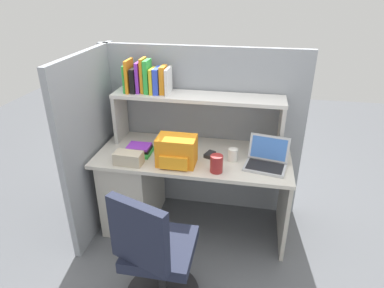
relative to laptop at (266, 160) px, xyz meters
name	(u,v)px	position (x,y,z in m)	size (l,w,h in m)	color
ground_plane	(193,224)	(-0.59, 0.08, -0.78)	(8.00, 8.00, 0.00)	#595B60
desk	(150,183)	(-0.98, 0.08, -0.38)	(1.60, 0.70, 0.73)	beige
cubicle_partition_rear	(201,131)	(-0.59, 0.46, -0.01)	(1.84, 0.05, 1.55)	gray
cubicle_partition_left	(95,144)	(-1.44, 0.03, -0.01)	(0.05, 1.06, 1.55)	gray
overhead_hutch	(198,106)	(-0.59, 0.28, 0.30)	(1.44, 0.28, 0.45)	beige
reference_books_on_shelf	(147,78)	(-1.02, 0.28, 0.52)	(0.39, 0.19, 0.28)	green
laptop	(266,160)	(0.00, 0.00, 0.00)	(0.35, 0.32, 0.22)	#B7BABF
backpack	(176,151)	(-0.69, -0.10, 0.06)	(0.30, 0.23, 0.23)	orange
computer_mouse	(210,154)	(-0.45, 0.07, -0.03)	(0.06, 0.10, 0.03)	#262628
paper_cup	(233,155)	(-0.26, 0.04, 0.00)	(0.08, 0.08, 0.10)	white
tissue_box	(129,158)	(-1.06, -0.17, 0.00)	(0.22, 0.12, 0.10)	#BFB299
snack_canister	(216,164)	(-0.37, -0.16, 0.02)	(0.10, 0.10, 0.14)	maroon
desk_book_stack	(139,150)	(-1.05, 0.02, -0.02)	(0.22, 0.20, 0.07)	green
office_chair	(156,260)	(-0.68, -0.79, -0.39)	(0.53, 0.54, 0.93)	black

